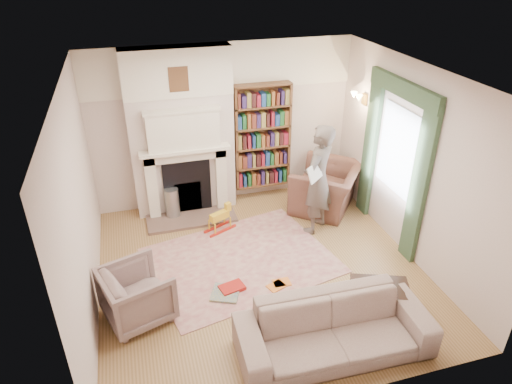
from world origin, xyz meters
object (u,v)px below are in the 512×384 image
object	(u,v)px
sofa	(334,329)
rocking_horse	(220,219)
man_reading	(318,180)
bookcase	(262,137)
paraffin_heater	(172,203)
armchair_reading	(326,188)
coffee_table	(378,300)
armchair_left	(137,294)

from	to	relation	value
sofa	rocking_horse	bearing A→B (deg)	106.40
man_reading	sofa	bearing A→B (deg)	31.29
bookcase	paraffin_heater	world-z (taller)	bookcase
armchair_reading	coffee_table	xyz separation A→B (m)	(-0.45, -2.66, -0.16)
bookcase	coffee_table	world-z (taller)	bookcase
bookcase	man_reading	distance (m)	1.45
man_reading	armchair_reading	bearing A→B (deg)	-167.63
armchair_reading	rocking_horse	world-z (taller)	armchair_reading
armchair_left	rocking_horse	size ratio (longest dim) A/B	1.52
bookcase	coffee_table	distance (m)	3.56
bookcase	rocking_horse	distance (m)	1.68
sofa	armchair_reading	bearing A→B (deg)	69.79
bookcase	paraffin_heater	xyz separation A→B (m)	(-1.69, -0.33, -0.90)
rocking_horse	man_reading	bearing A→B (deg)	-38.68
armchair_reading	paraffin_heater	xyz separation A→B (m)	(-2.65, 0.40, -0.11)
armchair_reading	man_reading	distance (m)	0.91
bookcase	armchair_reading	bearing A→B (deg)	-37.08
bookcase	sofa	distance (m)	3.88
bookcase	armchair_left	xyz separation A→B (m)	(-2.39, -2.60, -0.82)
paraffin_heater	armchair_left	bearing A→B (deg)	-107.12
sofa	paraffin_heater	xyz separation A→B (m)	(-1.41, 3.44, -0.05)
bookcase	armchair_left	distance (m)	3.62
sofa	coffee_table	distance (m)	0.88
man_reading	coffee_table	distance (m)	2.17
paraffin_heater	rocking_horse	world-z (taller)	paraffin_heater
coffee_table	paraffin_heater	bearing A→B (deg)	146.85
man_reading	paraffin_heater	size ratio (longest dim) A/B	3.30
coffee_table	paraffin_heater	size ratio (longest dim) A/B	1.27
sofa	coffee_table	size ratio (longest dim) A/B	3.15
man_reading	coffee_table	size ratio (longest dim) A/B	2.59
coffee_table	armchair_reading	bearing A→B (deg)	101.49
armchair_reading	sofa	world-z (taller)	armchair_reading
armchair_reading	sofa	xyz separation A→B (m)	(-1.24, -3.05, -0.07)
coffee_table	armchair_left	bearing A→B (deg)	-174.13
coffee_table	man_reading	bearing A→B (deg)	111.06
man_reading	paraffin_heater	xyz separation A→B (m)	(-2.20, 1.00, -0.63)
man_reading	armchair_left	bearing A→B (deg)	-17.08
coffee_table	rocking_horse	distance (m)	2.87
coffee_table	paraffin_heater	distance (m)	3.77
coffee_table	rocking_horse	xyz separation A→B (m)	(-1.52, 2.44, 0.00)
armchair_left	paraffin_heater	xyz separation A→B (m)	(0.70, 2.27, -0.08)
armchair_reading	rocking_horse	xyz separation A→B (m)	(-1.97, -0.23, -0.16)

